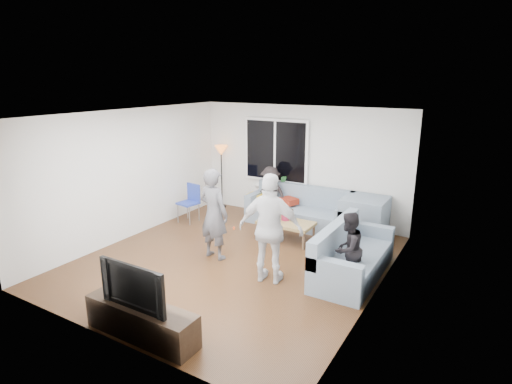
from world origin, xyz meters
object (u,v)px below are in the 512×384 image
Objects in this scene: sofa_right_section at (354,252)px; television at (139,284)px; floor_lamp at (222,177)px; player_left at (214,214)px; tv_console at (142,321)px; coffee_table at (286,231)px; sofa_back_section at (298,207)px; player_right at (271,229)px; spectator_back at (271,193)px; spectator_right at (348,249)px; side_chair at (188,204)px.

sofa_right_section is 1.95× the size of television.
player_left is at bearing -57.42° from floor_lamp.
tv_console is at bearing -65.45° from floor_lamp.
player_left is 2.52m from television.
television reaches higher than coffee_table.
floor_lamp reaches higher than tv_console.
sofa_back_section reaches higher than coffee_table.
television is at bearing 61.95° from player_right.
player_right reaches higher than sofa_back_section.
spectator_right is at bearing -37.12° from spectator_back.
floor_lamp reaches higher than side_chair.
spectator_right is at bearing -164.38° from player_right.
coffee_table is 0.92× the size of spectator_right.
television is (0.64, -2.44, -0.10)m from player_left.
sofa_back_section is 2.24× the size of television.
sofa_right_section is 1.47m from player_right.
spectator_back is at bearing -9.05° from floor_lamp.
sofa_back_section is at bearing -122.64° from spectator_right.
spectator_right is (4.07, -1.04, 0.17)m from side_chair.
player_left reaches higher than sofa_right_section.
player_right is 1.42× the size of spectator_back.
television is (-1.77, -2.67, 0.14)m from spectator_right.
coffee_table is (0.17, -0.94, -0.22)m from sofa_back_section.
player_left is at bearing 104.67° from television.
sofa_back_section is 1.38× the size of player_left.
floor_lamp reaches higher than spectator_right.
sofa_back_section is 2.09× the size of coffee_table.
floor_lamp is at bearing 173.06° from sofa_back_section.
spectator_back is (1.53, -0.24, -0.16)m from floor_lamp.
spectator_right is at bearing 56.57° from television.
television reaches higher than sofa_right_section.
player_right reaches higher than side_chair.
floor_lamp is 0.88× the size of player_right.
sofa_right_section is at bearing -0.51° from side_chair.
side_chair is 0.52× the size of player_left.
spectator_back reaches higher than spectator_right.
coffee_table is 0.88× the size of spectator_back.
coffee_table is at bearing 88.33° from tv_console.
player_right is (2.98, -1.57, 0.46)m from side_chair.
spectator_back is at bearing -113.55° from spectator_right.
spectator_back is 4.86m from television.
player_right is (0.73, -2.63, 0.47)m from sofa_back_section.
coffee_table is 1.91m from player_right.
coffee_table is at bearing 88.33° from television.
coffee_table is at bearing -81.92° from player_right.
player_left is at bearing -118.22° from coffee_table.
spectator_back is (-0.89, 0.97, 0.42)m from coffee_table.
player_right is 3.04m from spectator_back.
spectator_back is at bearing 44.67° from side_chair.
spectator_right is at bearing -168.57° from player_left.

